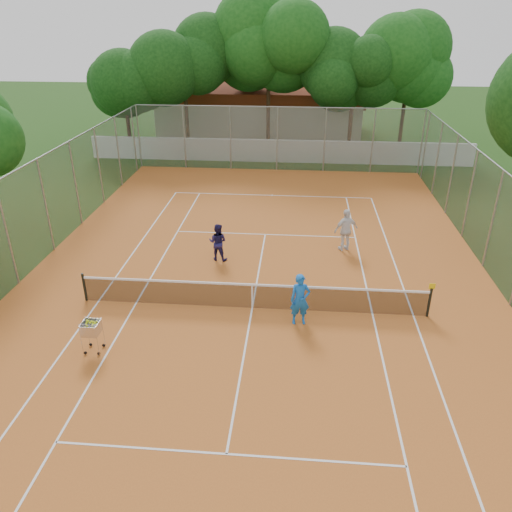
# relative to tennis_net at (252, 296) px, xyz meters

# --- Properties ---
(ground) EXTENTS (120.00, 120.00, 0.00)m
(ground) POSITION_rel_tennis_net_xyz_m (0.00, 0.00, -0.51)
(ground) COLOR #18360E
(ground) RESTS_ON ground
(court_pad) EXTENTS (18.00, 34.00, 0.02)m
(court_pad) POSITION_rel_tennis_net_xyz_m (0.00, 0.00, -0.50)
(court_pad) COLOR #BA6224
(court_pad) RESTS_ON ground
(court_lines) EXTENTS (10.98, 23.78, 0.01)m
(court_lines) POSITION_rel_tennis_net_xyz_m (0.00, 0.00, -0.49)
(court_lines) COLOR white
(court_lines) RESTS_ON court_pad
(tennis_net) EXTENTS (11.88, 0.10, 0.98)m
(tennis_net) POSITION_rel_tennis_net_xyz_m (0.00, 0.00, 0.00)
(tennis_net) COLOR black
(tennis_net) RESTS_ON court_pad
(perimeter_fence) EXTENTS (18.00, 34.00, 4.00)m
(perimeter_fence) POSITION_rel_tennis_net_xyz_m (0.00, 0.00, 1.49)
(perimeter_fence) COLOR slate
(perimeter_fence) RESTS_ON ground
(boundary_wall) EXTENTS (26.00, 0.30, 1.50)m
(boundary_wall) POSITION_rel_tennis_net_xyz_m (0.00, 19.00, 0.24)
(boundary_wall) COLOR white
(boundary_wall) RESTS_ON ground
(clubhouse) EXTENTS (16.40, 9.00, 4.40)m
(clubhouse) POSITION_rel_tennis_net_xyz_m (-2.00, 29.00, 1.69)
(clubhouse) COLOR beige
(clubhouse) RESTS_ON ground
(tropical_trees) EXTENTS (29.00, 19.00, 10.00)m
(tropical_trees) POSITION_rel_tennis_net_xyz_m (0.00, 22.00, 4.49)
(tropical_trees) COLOR #0D340D
(tropical_trees) RESTS_ON ground
(player_near) EXTENTS (0.70, 0.52, 1.77)m
(player_near) POSITION_rel_tennis_net_xyz_m (1.63, -0.77, 0.40)
(player_near) COLOR blue
(player_near) RESTS_ON court_pad
(player_far_left) EXTENTS (0.85, 0.71, 1.57)m
(player_far_left) POSITION_rel_tennis_net_xyz_m (-1.76, 3.67, 0.29)
(player_far_left) COLOR #1E194C
(player_far_left) RESTS_ON court_pad
(player_far_right) EXTENTS (1.17, 0.85, 1.85)m
(player_far_right) POSITION_rel_tennis_net_xyz_m (3.53, 5.06, 0.43)
(player_far_right) COLOR white
(player_far_right) RESTS_ON court_pad
(ball_hopper) EXTENTS (0.67, 0.67, 1.11)m
(ball_hopper) POSITION_rel_tennis_net_xyz_m (-4.54, -2.83, 0.06)
(ball_hopper) COLOR silver
(ball_hopper) RESTS_ON court_pad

